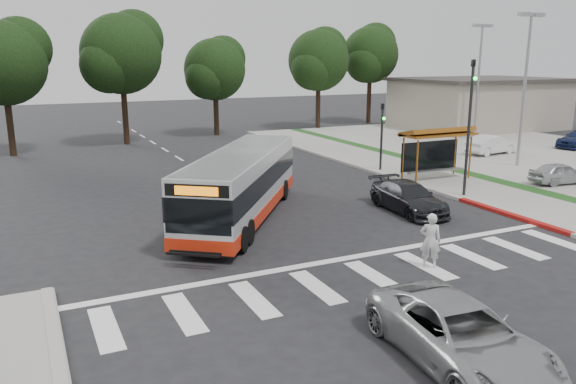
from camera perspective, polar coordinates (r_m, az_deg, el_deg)
ground at (r=21.82m, az=1.29°, el=-4.06°), size 140.00×140.00×0.00m
sidewalk_east at (r=34.12m, az=11.76°, el=2.21°), size 4.00×40.00×0.12m
curb_east at (r=32.96m, az=8.99°, el=1.96°), size 0.30×40.00×0.15m
curb_east_red at (r=25.60m, az=21.72°, el=-2.20°), size 0.32×6.00×0.15m
parking_lot at (r=43.69m, az=22.82°, el=3.86°), size 18.00×36.00×0.10m
commercial_building at (r=56.72m, az=18.74°, el=8.39°), size 14.00×10.00×4.40m
building_roof_cap at (r=56.59m, az=18.92°, el=10.76°), size 14.60×10.60×0.30m
crosswalk_ladder at (r=17.76m, az=8.68°, el=-8.40°), size 18.00×2.60×0.01m
bus_shelter at (r=31.40m, az=14.86°, el=5.32°), size 4.20×1.60×2.86m
traffic_signal_ne_tall at (r=27.76m, az=17.98°, el=7.27°), size 0.18×0.37×6.50m
traffic_signal_ne_short at (r=33.31m, az=9.52°, el=6.25°), size 0.18×0.37×4.00m
lot_light_front at (r=36.81m, az=23.05°, el=11.42°), size 1.90×0.35×9.01m
lot_light_mid at (r=48.07m, az=18.88°, el=12.01°), size 1.90×0.35×9.01m
tree_ne_a at (r=53.12m, az=3.16°, el=13.30°), size 6.16×5.74×9.30m
tree_ne_b at (r=58.47m, az=8.40°, el=13.72°), size 6.16×5.74×10.02m
tree_north_a at (r=45.23m, az=-16.52°, el=13.42°), size 6.60×6.15×10.17m
tree_north_b at (r=49.11m, az=-7.39°, el=12.34°), size 5.72×5.33×8.43m
tree_north_c at (r=42.60m, az=-26.88°, el=11.71°), size 6.16×5.74×9.30m
transit_bus at (r=23.35m, az=-4.73°, el=0.64°), size 8.28×10.14×2.80m
pedestrian at (r=18.51m, az=14.27°, el=-4.80°), size 0.79×0.74×1.81m
dark_sedan at (r=25.01m, az=12.13°, el=-0.54°), size 2.09×4.54×1.29m
silver_suv_south at (r=13.21m, az=17.05°, el=-13.66°), size 2.68×5.13×1.38m
parked_car_0 at (r=32.77m, az=25.92°, el=1.74°), size 3.48×1.78×1.13m
parked_car_1 at (r=41.12m, az=19.96°, el=4.57°), size 4.12×1.83×1.31m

